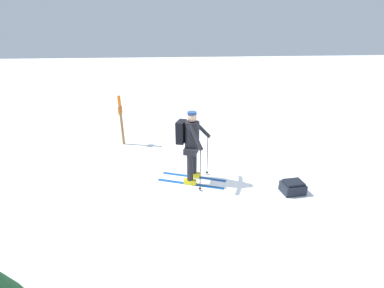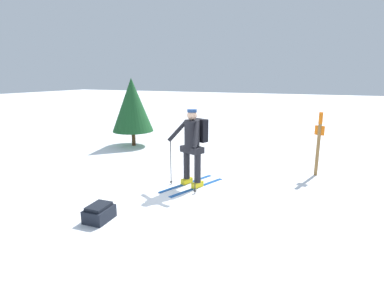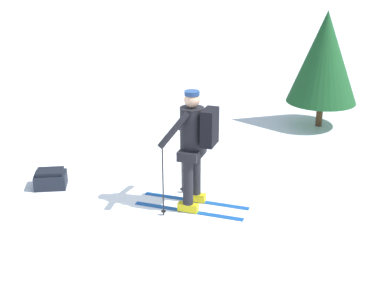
{
  "view_description": "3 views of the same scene",
  "coord_description": "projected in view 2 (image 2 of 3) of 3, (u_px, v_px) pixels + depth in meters",
  "views": [
    {
      "loc": [
        -5.26,
        1.3,
        3.37
      ],
      "look_at": [
        0.28,
        0.61,
        1.0
      ],
      "focal_mm": 24.0,
      "sensor_mm": 36.0,
      "label": 1
    },
    {
      "loc": [
        2.95,
        -5.46,
        2.5
      ],
      "look_at": [
        0.28,
        0.61,
        1.0
      ],
      "focal_mm": 28.0,
      "sensor_mm": 36.0,
      "label": 2
    },
    {
      "loc": [
        7.46,
        0.21,
        3.69
      ],
      "look_at": [
        0.28,
        0.61,
        1.0
      ],
      "focal_mm": 50.0,
      "sensor_mm": 36.0,
      "label": 3
    }
  ],
  "objects": [
    {
      "name": "dropped_backpack",
      "position": [
        99.0,
        213.0,
        5.3
      ],
      "size": [
        0.42,
        0.52,
        0.29
      ],
      "color": "black",
      "rests_on": "ground_plane"
    },
    {
      "name": "trail_marker",
      "position": [
        319.0,
        139.0,
        7.54
      ],
      "size": [
        0.23,
        0.11,
        1.63
      ],
      "color": "olive",
      "rests_on": "ground_plane"
    },
    {
      "name": "ground_plane",
      "position": [
        169.0,
        193.0,
        6.58
      ],
      "size": [
        80.0,
        80.0,
        0.0
      ],
      "primitive_type": "plane",
      "color": "white"
    },
    {
      "name": "skier",
      "position": [
        193.0,
        142.0,
        6.81
      ],
      "size": [
        1.09,
        1.72,
        1.79
      ],
      "color": "#144C9E",
      "rests_on": "ground_plane"
    },
    {
      "name": "rock_boulder",
      "position": [
        193.0,
        140.0,
        11.43
      ],
      "size": [
        0.5,
        0.43,
        0.28
      ],
      "primitive_type": "ellipsoid",
      "color": "#474442",
      "rests_on": "ground_plane"
    },
    {
      "name": "pine_tree",
      "position": [
        132.0,
        105.0,
        10.76
      ],
      "size": [
        1.47,
        1.47,
        2.46
      ],
      "color": "#4C331E",
      "rests_on": "ground_plane"
    }
  ]
}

